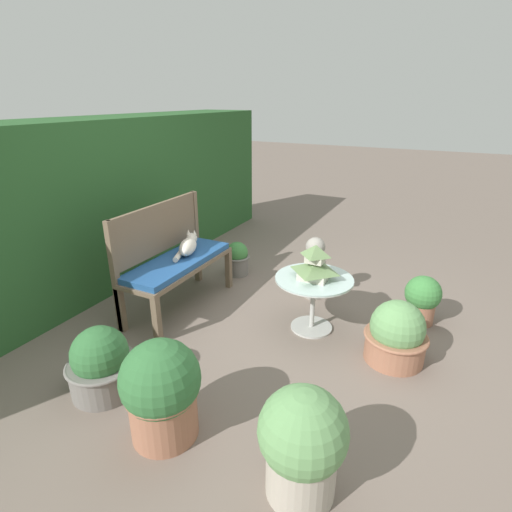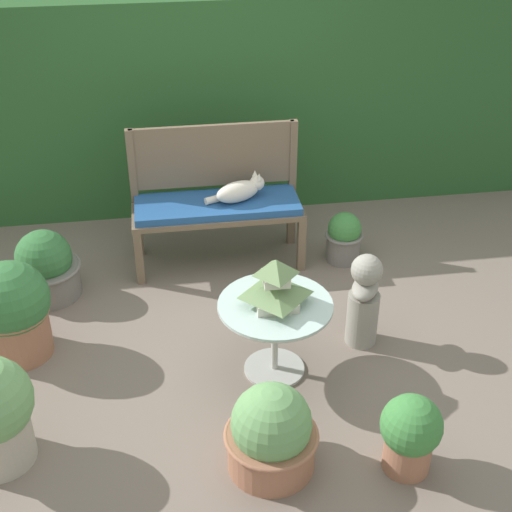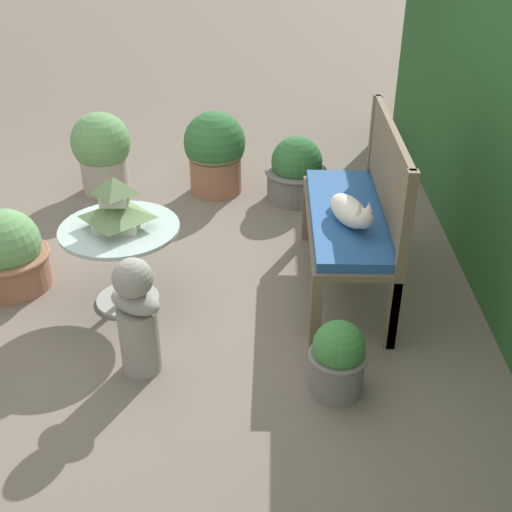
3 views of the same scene
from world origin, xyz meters
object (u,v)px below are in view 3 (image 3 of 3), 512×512
at_px(potted_plant_bench_left, 102,151).
at_px(potted_plant_path_edge, 8,254).
at_px(potted_plant_patio_mid, 296,172).
at_px(garden_bust, 137,316).
at_px(pagoda_birdhouse, 116,206).
at_px(patio_table, 121,243).
at_px(potted_plant_table_far, 338,358).
at_px(cat, 351,211).
at_px(potted_plant_bench_right, 215,152).
at_px(garden_bench, 347,222).

height_order(potted_plant_bench_left, potted_plant_path_edge, potted_plant_bench_left).
distance_m(potted_plant_bench_left, potted_plant_patio_mid, 1.59).
relative_size(garden_bust, potted_plant_patio_mid, 1.29).
height_order(pagoda_birdhouse, potted_plant_bench_left, pagoda_birdhouse).
xyz_separation_m(garden_bust, potted_plant_bench_left, (-2.24, -0.71, 0.01)).
xyz_separation_m(patio_table, potted_plant_table_far, (0.77, 1.23, -0.21)).
distance_m(patio_table, potted_plant_bench_left, 1.69).
xyz_separation_m(cat, potted_plant_patio_mid, (-1.46, -0.26, -0.38)).
bearing_deg(potted_plant_path_edge, potted_plant_bench_left, 169.74).
distance_m(cat, potted_plant_patio_mid, 1.53).
bearing_deg(garden_bust, potted_plant_bench_left, 136.98).
height_order(potted_plant_table_far, potted_plant_path_edge, potted_plant_path_edge).
relative_size(potted_plant_bench_left, potted_plant_patio_mid, 1.27).
xyz_separation_m(cat, potted_plant_path_edge, (-0.11, -2.10, -0.38)).
height_order(garden_bust, potted_plant_path_edge, garden_bust).
height_order(patio_table, garden_bust, garden_bust).
bearing_deg(potted_plant_bench_right, patio_table, -14.47).
relative_size(pagoda_birdhouse, garden_bust, 0.50).
height_order(cat, potted_plant_table_far, cat).
distance_m(garden_bench, potted_plant_bench_right, 1.69).
xyz_separation_m(garden_bust, potted_plant_bench_right, (-2.25, 0.21, 0.00)).
distance_m(patio_table, potted_plant_patio_mid, 1.86).
relative_size(pagoda_birdhouse, potted_plant_bench_left, 0.51).
xyz_separation_m(potted_plant_path_edge, potted_plant_patio_mid, (-1.35, 1.85, -0.00)).
distance_m(garden_bench, potted_plant_path_edge, 2.12).
xyz_separation_m(potted_plant_bench_right, potted_plant_table_far, (2.39, 0.81, -0.14)).
bearing_deg(potted_plant_table_far, potted_plant_bench_left, -144.05).
bearing_deg(potted_plant_bench_left, potted_plant_table_far, 35.95).
relative_size(patio_table, pagoda_birdhouse, 2.10).
distance_m(patio_table, garden_bust, 0.66).
xyz_separation_m(cat, potted_plant_table_far, (0.81, -0.11, -0.41)).
bearing_deg(potted_plant_bench_left, potted_plant_patio_mid, 85.89).
relative_size(garden_bust, potted_plant_bench_right, 0.99).
height_order(garden_bench, potted_plant_path_edge, garden_bench).
height_order(pagoda_birdhouse, potted_plant_path_edge, pagoda_birdhouse).
height_order(garden_bench, potted_plant_bench_left, potted_plant_bench_left).
relative_size(garden_bust, potted_plant_table_far, 1.64).
bearing_deg(potted_plant_patio_mid, cat, 10.04).
bearing_deg(potted_plant_bench_left, potted_plant_path_edge, -10.26).
xyz_separation_m(potted_plant_table_far, potted_plant_patio_mid, (-2.27, -0.15, 0.03)).
height_order(potted_plant_bench_right, potted_plant_path_edge, potted_plant_bench_right).
bearing_deg(potted_plant_patio_mid, garden_bust, -22.37).
distance_m(garden_bust, potted_plant_bench_left, 2.35).
xyz_separation_m(garden_bust, potted_plant_table_far, (0.14, 1.02, -0.14)).
distance_m(cat, potted_plant_bench_left, 2.44).
height_order(garden_bust, potted_plant_bench_left, garden_bust).
height_order(garden_bench, cat, cat).
bearing_deg(potted_plant_patio_mid, potted_plant_path_edge, -53.83).
bearing_deg(potted_plant_bench_right, potted_plant_table_far, 18.64).
bearing_deg(cat, patio_table, -109.67).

